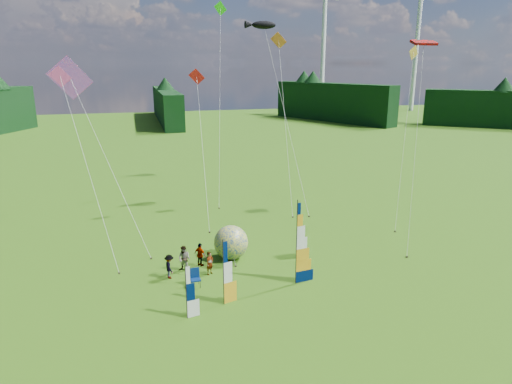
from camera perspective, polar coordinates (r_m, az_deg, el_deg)
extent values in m
plane|color=#39660D|center=(26.70, 4.44, -13.58)|extent=(220.00, 220.00, 0.00)
sphere|color=navy|center=(31.64, -3.15, -6.31)|extent=(2.73, 2.73, 2.37)
imported|color=#66594C|center=(29.65, -5.81, -8.82)|extent=(0.67, 0.64, 1.54)
imported|color=#66594C|center=(30.23, -8.96, -8.24)|extent=(0.93, 0.82, 1.73)
imported|color=#66594C|center=(29.49, -10.78, -9.15)|extent=(0.54, 1.06, 1.57)
imported|color=#66594C|center=(30.83, -6.99, -7.79)|extent=(0.90, 0.97, 1.61)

